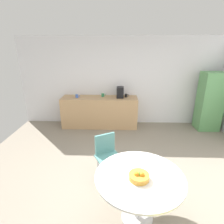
{
  "coord_description": "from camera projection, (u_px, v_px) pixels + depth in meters",
  "views": [
    {
      "loc": [
        -0.07,
        -2.47,
        2.29
      ],
      "look_at": [
        -0.19,
        1.26,
        0.95
      ],
      "focal_mm": 29.08,
      "sensor_mm": 36.0,
      "label": 1
    }
  ],
  "objects": [
    {
      "name": "mug_white",
      "position": [
        77.0,
        96.0,
        5.26
      ],
      "size": [
        0.13,
        0.08,
        0.09
      ],
      "color": "#3F66BF",
      "rests_on": "counter_block"
    },
    {
      "name": "counter_block",
      "position": [
        100.0,
        112.0,
        5.45
      ],
      "size": [
        2.21,
        0.6,
        0.9
      ],
      "primitive_type": "cube",
      "color": "tan",
      "rests_on": "ground_plane"
    },
    {
      "name": "wall_back",
      "position": [
        120.0,
        82.0,
        5.48
      ],
      "size": [
        6.0,
        0.1,
        2.6
      ],
      "primitive_type": "cube",
      "color": "silver",
      "rests_on": "ground_plane"
    },
    {
      "name": "fruit_bowl",
      "position": [
        139.0,
        176.0,
        2.26
      ],
      "size": [
        0.26,
        0.26,
        0.11
      ],
      "color": "gold",
      "rests_on": "round_table"
    },
    {
      "name": "chair_teal",
      "position": [
        107.0,
        152.0,
        3.24
      ],
      "size": [
        0.57,
        0.57,
        0.83
      ],
      "color": "silver",
      "rests_on": "ground_plane"
    },
    {
      "name": "round_table",
      "position": [
        139.0,
        183.0,
        2.38
      ],
      "size": [
        1.16,
        1.16,
        0.73
      ],
      "color": "silver",
      "rests_on": "ground_plane"
    },
    {
      "name": "mug_red",
      "position": [
        126.0,
        95.0,
        5.32
      ],
      "size": [
        0.13,
        0.08,
        0.09
      ],
      "color": "black",
      "rests_on": "counter_block"
    },
    {
      "name": "coffee_maker",
      "position": [
        120.0,
        92.0,
        5.23
      ],
      "size": [
        0.2,
        0.24,
        0.32
      ],
      "primitive_type": "cube",
      "color": "black",
      "rests_on": "counter_block"
    },
    {
      "name": "locker_cabinet",
      "position": [
        210.0,
        102.0,
        5.14
      ],
      "size": [
        0.6,
        0.5,
        1.66
      ],
      "primitive_type": "cube",
      "color": "#599959",
      "rests_on": "ground_plane"
    },
    {
      "name": "ground_plane",
      "position": [
        121.0,
        189.0,
        3.09
      ],
      "size": [
        6.0,
        6.0,
        0.0
      ],
      "primitive_type": "plane",
      "color": "gray"
    },
    {
      "name": "mug_green",
      "position": [
        103.0,
        95.0,
        5.37
      ],
      "size": [
        0.13,
        0.08,
        0.09
      ],
      "color": "#338C59",
      "rests_on": "counter_block"
    }
  ]
}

